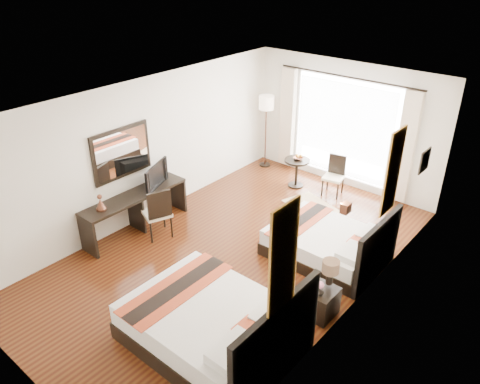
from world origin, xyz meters
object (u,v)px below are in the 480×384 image
Objects in this scene: bed_near at (215,326)px; console_desk at (136,212)px; table_lamp at (331,268)px; floor_lamp at (266,107)px; desk_chair at (158,221)px; nightstand at (322,303)px; window_chair at (333,183)px; vase at (320,289)px; television at (153,175)px; bed_far at (329,244)px; side_table at (296,173)px; fruit_bowl at (298,158)px.

bed_near is 3.39m from console_desk.
floor_lamp is at bearing 137.45° from table_lamp.
floor_lamp is at bearing -62.70° from desk_chair.
window_chair reaches higher than nightstand.
television reaches higher than vase.
window_chair reaches higher than vase.
bed_near is at bearing -117.42° from table_lamp.
table_lamp is 0.18× the size of console_desk.
nightstand is at bearing -63.70° from bed_far.
table_lamp is 3.98m from television.
nightstand is at bearing 94.10° from vase.
bed_near is at bearing -68.72° from side_table.
side_table reaches higher than nightstand.
console_desk is 0.78m from television.
bed_far is at bearing 116.30° from nightstand.
desk_chair is at bearing -103.96° from fruit_bowl.
nightstand is 0.26× the size of floor_lamp.
television is 0.95× the size of window_chair.
floor_lamp is at bearing 160.13° from side_table.
side_table is at bearing -19.87° from floor_lamp.
bed_far is 1.49m from nightstand.
floor_lamp is at bearing -23.41° from television.
vase is (0.00, -0.26, -0.21)m from table_lamp.
bed_far is 1.45m from table_lamp.
table_lamp is at bearing -60.76° from bed_far.
desk_chair reaches higher than window_chair.
nightstand is (0.82, 1.45, -0.10)m from bed_near.
table_lamp is (0.01, 0.14, 0.55)m from nightstand.
television is 0.47× the size of floor_lamp.
bed_far is 4.20m from floor_lamp.
fruit_bowl is at bearing -18.64° from floor_lamp.
bed_far is at bearing -44.69° from fruit_bowl.
window_chair is at bearing 59.75° from console_desk.
vase is 5.56m from floor_lamp.
window_chair is at bearing 13.19° from side_table.
desk_chair is at bearing 179.96° from vase.
floor_lamp reaches higher than bed_near.
vase is 0.15× the size of television.
floor_lamp is at bearing 88.66° from console_desk.
console_desk is at bearing -91.34° from floor_lamp.
bed_far is at bearing 25.22° from console_desk.
floor_lamp is (-3.90, 3.84, 0.94)m from vase.
desk_chair is 4.04m from floor_lamp.
fruit_bowl is at bearing 130.07° from table_lamp.
television is 3.38m from side_table.
console_desk reaches higher than side_table.
bed_near is 17.78× the size of vase.
side_table is (1.23, -0.44, -1.18)m from floor_lamp.
bed_near is 1.28× the size of floor_lamp.
television reaches higher than table_lamp.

